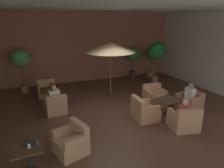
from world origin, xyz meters
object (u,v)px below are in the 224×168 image
(cafe_table_mid_center, at_px, (49,93))
(patio_umbrella_tall_red, at_px, (110,47))
(iced_drink_cup, at_px, (29,145))
(potted_tree_left_corner, at_px, (157,53))
(patron_blue_shirt, at_px, (184,109))
(open_laptop, at_px, (30,144))
(armchair_front_right_west, at_px, (190,103))
(armchair_mid_center_east, at_px, (55,106))
(potted_tree_mid_right, at_px, (133,55))
(potted_tree_mid_left, at_px, (151,58))
(patron_by_window, at_px, (54,96))
(patron_with_friend, at_px, (190,93))
(cafe_table_front_left, at_px, (27,153))
(cafe_table_front_right, at_px, (170,103))
(armchair_front_right_east, at_px, (144,111))
(armchair_front_left_north, at_px, (72,142))
(armchair_front_right_south, at_px, (184,121))
(armchair_front_right_north, at_px, (154,97))
(armchair_mid_center_north, at_px, (47,90))

(cafe_table_mid_center, bearing_deg, patio_umbrella_tall_red, -0.09)
(iced_drink_cup, bearing_deg, potted_tree_left_corner, 36.16)
(cafe_table_mid_center, distance_m, patio_umbrella_tall_red, 3.28)
(patron_blue_shirt, height_order, open_laptop, patron_blue_shirt)
(armchair_front_right_west, height_order, iced_drink_cup, armchair_front_right_west)
(armchair_mid_center_east, xyz_separation_m, potted_tree_mid_right, (4.99, 3.32, 1.10))
(patio_umbrella_tall_red, xyz_separation_m, potted_tree_mid_left, (3.56, 2.23, -1.10))
(armchair_mid_center_east, xyz_separation_m, open_laptop, (-0.89, -2.96, 0.39))
(potted_tree_left_corner, height_order, potted_tree_mid_right, potted_tree_left_corner)
(patron_by_window, distance_m, patron_with_friend, 5.18)
(cafe_table_front_left, bearing_deg, potted_tree_left_corner, 35.74)
(patio_umbrella_tall_red, height_order, patron_with_friend, patio_umbrella_tall_red)
(cafe_table_front_right, distance_m, armchair_front_right_east, 1.06)
(iced_drink_cup, bearing_deg, cafe_table_front_left, 154.00)
(potted_tree_mid_right, distance_m, iced_drink_cup, 8.68)
(armchair_front_left_north, height_order, patron_blue_shirt, patron_blue_shirt)
(armchair_front_right_east, relative_size, armchair_front_right_south, 0.88)
(potted_tree_left_corner, bearing_deg, cafe_table_front_left, -144.26)
(armchair_front_right_west, xyz_separation_m, cafe_table_mid_center, (-5.06, 2.67, 0.21))
(potted_tree_left_corner, distance_m, patron_blue_shirt, 4.97)
(armchair_mid_center_east, distance_m, open_laptop, 3.12)
(cafe_table_mid_center, bearing_deg, patron_with_friend, -28.03)
(cafe_table_front_right, bearing_deg, potted_tree_mid_left, 65.12)
(armchair_front_left_north, relative_size, armchair_mid_center_east, 1.17)
(cafe_table_front_right, distance_m, patron_by_window, 4.29)
(patron_blue_shirt, relative_size, open_laptop, 1.77)
(armchair_front_right_north, relative_size, armchair_front_right_south, 0.89)
(armchair_front_right_east, distance_m, patron_by_window, 3.37)
(armchair_front_right_south, height_order, patron_with_friend, patron_with_friend)
(cafe_table_front_left, distance_m, open_laptop, 0.21)
(armchair_front_right_east, relative_size, patron_by_window, 1.27)
(armchair_front_left_north, height_order, cafe_table_mid_center, armchair_front_left_north)
(patron_by_window, bearing_deg, cafe_table_mid_center, 97.65)
(armchair_mid_center_north, relative_size, open_laptop, 2.30)
(open_laptop, bearing_deg, cafe_table_mid_center, 79.14)
(armchair_front_left_north, bearing_deg, armchair_mid_center_east, 91.94)
(armchair_front_left_north, xyz_separation_m, armchair_front_right_south, (3.60, -0.14, -0.00))
(potted_tree_mid_right, height_order, patron_by_window, potted_tree_mid_right)
(armchair_front_right_north, xyz_separation_m, armchair_front_right_west, (1.00, -0.95, -0.03))
(patio_umbrella_tall_red, bearing_deg, armchair_front_left_north, -125.00)
(armchair_mid_center_east, bearing_deg, armchair_front_right_west, -18.75)
(armchair_front_right_north, height_order, patron_by_window, patron_by_window)
(armchair_front_right_west, bearing_deg, cafe_table_front_left, -167.54)
(armchair_mid_center_north, bearing_deg, open_laptop, -98.65)
(armchair_front_right_west, bearing_deg, armchair_front_right_south, -138.08)
(potted_tree_mid_left, bearing_deg, patron_blue_shirt, -112.78)
(cafe_table_front_left, bearing_deg, potted_tree_mid_left, 40.83)
(cafe_table_front_right, xyz_separation_m, armchair_front_right_south, (-0.20, -1.03, -0.20))
(potted_tree_left_corner, distance_m, patron_with_friend, 3.63)
(armchair_front_right_north, bearing_deg, potted_tree_left_corner, 56.07)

